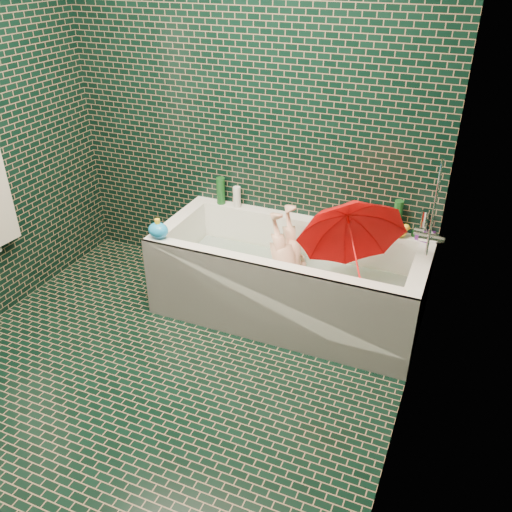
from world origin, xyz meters
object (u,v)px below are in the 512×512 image
at_px(child, 289,270).
at_px(umbrella, 354,249).
at_px(bathtub, 288,286).
at_px(rubber_duck, 401,231).
at_px(bath_toy, 158,230).

xyz_separation_m(child, umbrella, (0.43, -0.12, 0.31)).
xyz_separation_m(bathtub, rubber_duck, (0.63, 0.31, 0.38)).
bearing_deg(bath_toy, rubber_duck, 5.35).
bearing_deg(rubber_duck, umbrella, -120.88).
height_order(bathtub, bath_toy, bath_toy).
height_order(bathtub, umbrella, umbrella).
height_order(child, bath_toy, bath_toy).
relative_size(bathtub, child, 2.05).
distance_m(child, umbrella, 0.55).
relative_size(bathtub, rubber_duck, 15.11).
height_order(child, umbrella, umbrella).
relative_size(child, rubber_duck, 7.37).
bearing_deg(bathtub, child, 99.17).
xyz_separation_m(child, rubber_duck, (0.63, 0.28, 0.28)).
xyz_separation_m(bathtub, child, (-0.01, 0.04, 0.10)).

